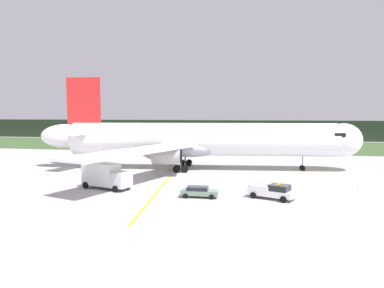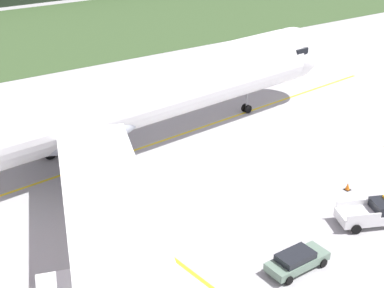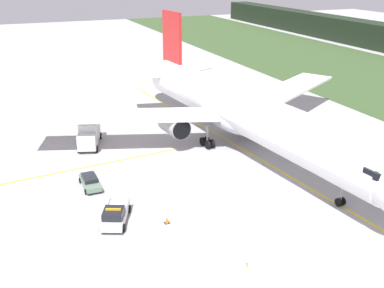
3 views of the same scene
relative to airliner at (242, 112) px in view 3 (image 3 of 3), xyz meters
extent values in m
plane|color=#A2A0A2|center=(2.12, -5.81, -5.23)|extent=(320.00, 320.00, 0.00)
cube|color=yellow|center=(0.66, 0.07, -5.23)|extent=(74.02, 8.14, 0.01)
cube|color=yellow|center=(-1.76, -20.81, -5.23)|extent=(3.00, 25.48, 0.01)
cylinder|color=white|center=(0.66, 0.07, 0.15)|extent=(46.85, 10.63, 5.76)
ellipsoid|color=white|center=(-24.18, -2.56, 0.58)|extent=(9.62, 5.27, 4.32)
ellipsoid|color=#AAB0BD|center=(-1.65, -0.18, -1.44)|extent=(12.63, 7.29, 3.17)
cube|color=white|center=(-9.05, 12.95, -0.57)|extent=(17.86, 24.53, 0.35)
cylinder|color=#A8A8A8|center=(-5.21, 7.42, -1.91)|extent=(4.72, 3.26, 2.80)
cylinder|color=black|center=(-2.94, 7.66, -1.91)|extent=(0.39, 2.58, 2.58)
cube|color=white|center=(-6.14, -14.56, -0.57)|extent=(13.51, 25.76, 0.35)
cylinder|color=#A8A8A8|center=(-3.54, -8.35, -1.91)|extent=(4.72, 3.26, 2.80)
cylinder|color=black|center=(-1.27, -8.11, -1.91)|extent=(0.39, 2.58, 2.58)
cube|color=red|center=(-20.63, -2.19, 6.24)|extent=(6.16, 1.09, 9.88)
cube|color=white|center=(-21.54, 1.65, 1.15)|extent=(5.90, 8.06, 0.28)
cube|color=white|center=(-20.71, -6.13, 1.15)|extent=(4.62, 7.91, 0.28)
cylinder|color=gray|center=(18.23, 1.93, -3.53)|extent=(0.20, 0.20, 2.49)
cylinder|color=black|center=(18.20, 2.19, -4.78)|extent=(0.92, 0.31, 0.90)
cylinder|color=black|center=(18.26, 1.67, -4.78)|extent=(0.92, 0.31, 0.90)
cylinder|color=gray|center=(-3.04, 3.44, -3.38)|extent=(0.28, 0.28, 2.49)
cylinder|color=black|center=(-2.31, 3.17, -4.63)|extent=(1.22, 0.42, 1.20)
cylinder|color=black|center=(-2.38, 3.86, -4.63)|extent=(1.22, 0.42, 1.20)
cylinder|color=black|center=(-3.70, 3.02, -4.63)|extent=(1.22, 0.42, 1.20)
cylinder|color=black|center=(-3.78, 3.72, -4.63)|extent=(1.22, 0.42, 1.20)
cylinder|color=gray|center=(-2.25, -4.00, -3.38)|extent=(0.28, 0.28, 2.49)
cylinder|color=black|center=(-1.59, -3.58, -4.63)|extent=(1.22, 0.42, 1.20)
cylinder|color=black|center=(-1.52, -4.28, -4.63)|extent=(1.22, 0.42, 1.20)
cylinder|color=black|center=(-2.99, -3.73, -4.63)|extent=(1.22, 0.42, 1.20)
cylinder|color=black|center=(-2.91, -4.43, -4.63)|extent=(1.22, 0.42, 1.20)
cube|color=white|center=(12.34, -20.43, -4.50)|extent=(5.76, 4.05, 0.70)
cube|color=black|center=(13.23, -20.82, -3.80)|extent=(2.73, 2.60, 0.70)
cube|color=white|center=(11.55, -19.01, -3.92)|extent=(2.41, 1.13, 0.45)
cube|color=white|center=(10.76, -20.81, -3.92)|extent=(2.41, 1.13, 0.45)
cube|color=orange|center=(13.23, -20.82, -3.37)|extent=(0.76, 1.40, 0.16)
cylinder|color=black|center=(14.44, -20.20, -4.85)|extent=(0.79, 0.53, 0.76)
cylinder|color=black|center=(13.59, -22.12, -4.85)|extent=(0.79, 0.53, 0.76)
cylinder|color=black|center=(11.08, -18.73, -4.85)|extent=(0.79, 0.53, 0.76)
cylinder|color=black|center=(10.24, -20.65, -4.85)|extent=(0.79, 0.53, 0.76)
cube|color=silver|center=(-6.62, -19.57, -3.78)|extent=(2.54, 2.86, 2.00)
cube|color=silver|center=(-9.86, -18.54, -3.32)|extent=(5.39, 3.77, 2.92)
cylinder|color=#99999E|center=(-8.92, -18.84, -4.87)|extent=(0.76, 0.33, 1.04)
cylinder|color=#99999E|center=(-10.79, -18.24, -4.87)|extent=(0.76, 0.33, 1.04)
cylinder|color=black|center=(-6.26, -18.43, -4.78)|extent=(0.94, 0.52, 0.90)
cylinder|color=black|center=(-6.98, -20.71, -4.78)|extent=(0.94, 0.52, 0.90)
cylinder|color=black|center=(-11.12, -16.88, -4.78)|extent=(0.94, 0.52, 0.90)
cylinder|color=black|center=(-11.85, -19.17, -4.78)|extent=(0.94, 0.52, 0.90)
cube|color=slate|center=(3.91, -21.26, -4.65)|extent=(4.46, 1.81, 0.55)
cube|color=black|center=(3.69, -21.27, -4.15)|extent=(2.51, 1.56, 0.45)
cylinder|color=black|center=(5.44, -20.36, -4.93)|extent=(0.60, 0.19, 0.60)
cylinder|color=black|center=(5.48, -22.10, -4.93)|extent=(0.60, 0.19, 0.60)
cylinder|color=black|center=(2.35, -20.43, -4.93)|extent=(0.60, 0.19, 0.60)
cylinder|color=black|center=(2.39, -22.17, -4.93)|extent=(0.60, 0.19, 0.60)
cube|color=black|center=(14.56, -15.92, -5.21)|extent=(0.50, 0.50, 0.03)
cone|color=orange|center=(14.56, -15.92, -4.90)|extent=(0.38, 0.38, 0.60)
cylinder|color=yellow|center=(23.79, -12.18, -5.08)|extent=(0.10, 0.10, 0.29)
sphere|color=blue|center=(23.79, -12.18, -4.89)|extent=(0.12, 0.12, 0.12)
cylinder|color=yellow|center=(-21.83, -12.18, -5.04)|extent=(0.10, 0.10, 0.37)
sphere|color=blue|center=(-21.83, -12.18, -4.81)|extent=(0.12, 0.12, 0.12)
camera|label=1|loc=(11.02, -63.13, 4.85)|focal=33.84mm
camera|label=2|loc=(-18.67, -42.66, 18.27)|focal=53.23mm
camera|label=3|loc=(51.92, -28.84, 18.44)|focal=43.58mm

